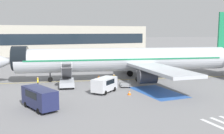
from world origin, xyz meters
TOP-DOWN VIEW (x-y plane):
  - ground_plane at (0.00, 0.00)m, footprint 600.00×600.00m
  - apron_leadline_yellow at (1.41, 0.99)m, footprint 79.25×18.60m
  - apron_stand_patch_blue at (1.41, -9.72)m, footprint 4.89×9.04m
  - apron_walkway_bar_0 at (-0.99, -23.11)m, footprint 0.44×3.60m
  - airliner at (2.03, 0.85)m, footprint 47.55×32.96m
  - boarding_stairs_forward at (-9.62, -1.15)m, footprint 3.23×5.53m
  - fuel_tanker at (9.97, 20.93)m, footprint 3.83×10.24m
  - service_van_0 at (-15.18, -11.57)m, footprint 3.45×5.68m
  - service_van_2 at (-5.62, -6.94)m, footprint 4.53×4.16m
  - baggage_cart at (-1.18, -4.41)m, footprint 2.27×2.95m
  - ground_crew_0 at (-13.82, 0.41)m, footprint 0.29×0.46m
  - ground_crew_1 at (-2.21, -2.44)m, footprint 0.39×0.49m
  - ground_crew_2 at (-4.66, -2.04)m, footprint 0.48×0.46m
  - traffic_cone_1 at (-3.03, -9.63)m, footprint 0.53×0.53m
  - terminal_building at (-3.05, 59.14)m, footprint 78.53×12.10m

SIDE VIEW (x-z plane):
  - ground_plane at x=0.00m, z-range 0.00..0.00m
  - apron_leadline_yellow at x=1.41m, z-range 0.00..0.01m
  - apron_stand_patch_blue at x=1.41m, z-range 0.00..0.01m
  - apron_walkway_bar_0 at x=-0.99m, z-range 0.00..0.01m
  - baggage_cart at x=-1.18m, z-range -0.18..0.69m
  - traffic_cone_1 at x=-3.03m, z-range 0.00..0.59m
  - ground_crew_0 at x=-13.82m, z-range 0.11..1.72m
  - ground_crew_2 at x=-4.66m, z-range 0.12..1.74m
  - ground_crew_1 at x=-2.21m, z-range 0.13..1.85m
  - boarding_stairs_forward at x=-9.62m, z-range -1.07..3.09m
  - service_van_2 at x=-5.62m, z-range 0.21..2.29m
  - service_van_0 at x=-15.18m, z-range 0.22..2.58m
  - fuel_tanker at x=9.97m, z-range 0.02..3.44m
  - airliner at x=2.03m, z-range -2.43..9.73m
  - terminal_building at x=-3.05m, z-range 0.00..10.69m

